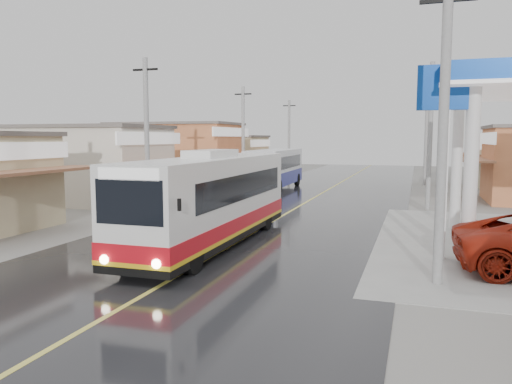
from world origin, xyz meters
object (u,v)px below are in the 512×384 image
tyre_stack (134,212)px  coach_bus (212,200)px  cyclist (170,211)px  tricycle_near (132,196)px  tricycle_far (145,190)px  second_bus (275,168)px

tyre_stack → coach_bus: bearing=-38.6°
cyclist → tricycle_near: bearing=136.9°
tricycle_far → tyre_stack: tricycle_far is taller
cyclist → coach_bus: bearing=-46.1°
second_bus → tricycle_near: 14.40m
coach_bus → cyclist: 4.56m
second_bus → tricycle_far: size_ratio=3.76×
second_bus → tyre_stack: 15.25m
coach_bus → tyre_stack: coach_bus is taller
cyclist → tricycle_far: 5.80m
second_bus → tricycle_far: second_bus is taller
tricycle_near → tyre_stack: bearing=-59.9°
tricycle_near → coach_bus: bearing=-45.9°
cyclist → tricycle_far: bearing=127.3°
coach_bus → cyclist: coach_bus is taller
second_bus → tricycle_near: bearing=-107.3°
second_bus → tricycle_near: second_bus is taller
tricycle_far → second_bus: bearing=63.9°
second_bus → tricycle_near: size_ratio=4.65×
tyre_stack → cyclist: bearing=-34.4°
cyclist → tricycle_near: size_ratio=1.08×
tricycle_near → second_bus: bearing=69.1°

